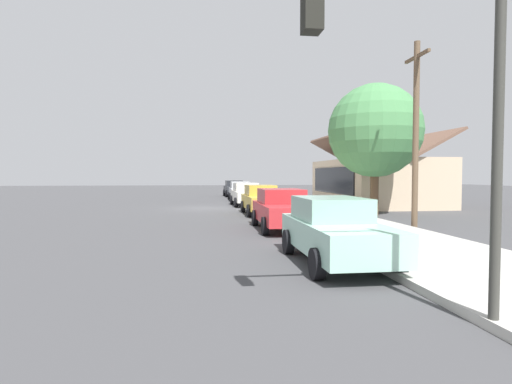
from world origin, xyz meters
TOP-DOWN VIEW (x-y plane):
  - ground_plane at (0.00, 0.00)m, footprint 120.00×120.00m
  - sidewalk_curb at (0.00, 5.60)m, footprint 60.00×4.20m
  - car_charcoal at (-14.57, 2.86)m, footprint 4.44×2.14m
  - car_silver at (-8.39, 2.86)m, footprint 4.47×1.99m
  - car_ivory at (-1.97, 2.71)m, footprint 4.37×2.10m
  - car_mustard at (4.41, 2.84)m, footprint 4.56×1.98m
  - car_cherry at (10.66, 2.78)m, footprint 4.52×2.08m
  - car_seafoam at (16.96, 2.82)m, footprint 4.53×1.96m
  - storefront_building at (-1.65, 11.98)m, footprint 11.28×6.62m
  - shade_tree at (5.81, 8.70)m, footprint 4.92×4.92m
  - traffic_light_main at (21.47, 2.54)m, footprint 0.37×2.79m
  - utility_pole_wooden at (10.91, 8.20)m, footprint 1.80×0.24m
  - fire_hydrant_red at (3.35, 4.20)m, footprint 0.22×0.22m

SIDE VIEW (x-z plane):
  - ground_plane at x=0.00m, z-range 0.00..0.00m
  - sidewalk_curb at x=0.00m, z-range 0.00..0.16m
  - fire_hydrant_red at x=3.35m, z-range 0.14..0.85m
  - car_silver at x=-8.39m, z-range 0.02..1.61m
  - car_ivory at x=-1.97m, z-range 0.02..1.61m
  - car_mustard at x=4.41m, z-range 0.02..1.61m
  - car_seafoam at x=16.96m, z-range 0.02..1.61m
  - car_charcoal at x=-14.57m, z-range 0.02..1.61m
  - car_cherry at x=10.66m, z-range 0.02..1.61m
  - storefront_building at x=-1.65m, z-range -0.76..4.28m
  - traffic_light_main at x=21.47m, z-range 0.89..6.09m
  - utility_pole_wooden at x=10.91m, z-range 0.18..7.68m
  - shade_tree at x=5.81m, z-range 1.00..7.95m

